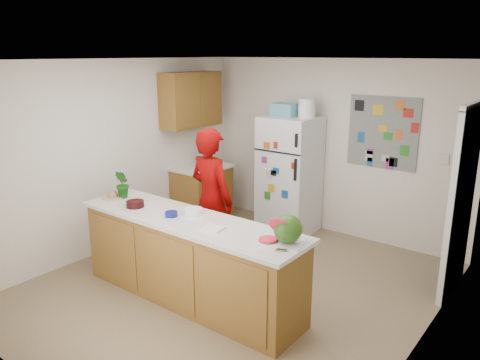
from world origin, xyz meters
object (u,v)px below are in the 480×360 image
Objects in this scene: refrigerator at (289,175)px; cherry_bowl at (135,204)px; watermelon at (288,229)px; person at (211,199)px.

cherry_bowl is at bearing -100.90° from refrigerator.
refrigerator is 6.54× the size of watermelon.
refrigerator is at bearing 79.10° from cherry_bowl.
watermelon reaches higher than cherry_bowl.
person is 0.93m from cherry_bowl.
refrigerator is at bearing -88.26° from person.
cherry_bowl is at bearing 71.10° from person.
watermelon is at bearing 160.36° from person.
person is at bearing 155.19° from watermelon.
refrigerator is 0.98× the size of person.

